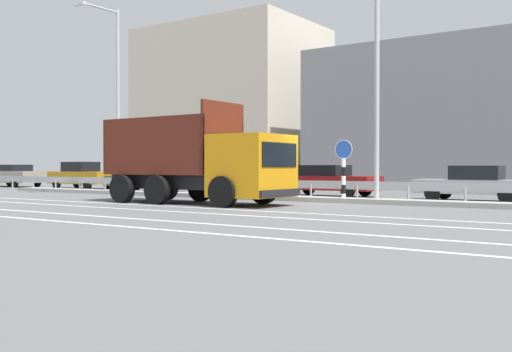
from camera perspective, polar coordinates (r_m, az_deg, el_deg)
name	(u,v)px	position (r m, az deg, el deg)	size (l,w,h in m)	color
ground_plane	(295,204)	(21.39, 3.74, -2.71)	(320.00, 320.00, 0.00)	#565659
lane_strip_0	(160,206)	(20.69, -9.11, -2.83)	(68.33, 0.16, 0.01)	silver
lane_strip_1	(125,209)	(19.54, -12.41, -3.06)	(68.33, 0.16, 0.01)	silver
lane_strip_2	(61,214)	(17.98, -18.09, -3.42)	(68.33, 0.16, 0.01)	silver
lane_strip_3	(12,217)	(17.09, -22.23, -3.67)	(68.33, 0.16, 0.01)	silver
median_island	(322,199)	(23.13, 6.29, -2.22)	(37.58, 1.10, 0.18)	gray
median_guardrail	(333,186)	(23.97, 7.39, -0.97)	(68.33, 0.09, 0.78)	#9EA0A5
dump_truck	(215,168)	(21.38, -3.94, 0.74)	(7.43, 2.74, 3.63)	orange
median_road_sign	(344,170)	(22.68, 8.34, 0.61)	(0.72, 0.16, 2.35)	white
street_lamp_1	(115,91)	(30.52, -13.28, 7.88)	(0.70, 2.50, 9.11)	#ADADB2
street_lamp_2	(375,38)	(22.65, 11.27, 12.80)	(0.70, 2.68, 10.93)	#ADADB2
parked_car_0	(12,175)	(43.53, -22.21, 0.06)	(4.91, 2.04, 1.49)	gray
parked_car_1	(82,175)	(38.44, -16.27, 0.05)	(4.73, 1.81, 1.65)	#B27A14
parked_car_2	(145,179)	(33.72, -10.52, -0.29)	(4.64, 2.20, 1.26)	#335B33
parked_car_3	(227,181)	(29.98, -2.77, -0.44)	(3.98, 2.08, 1.27)	#335B33
parked_car_4	(326,180)	(27.35, 6.73, -0.42)	(4.72, 2.05, 1.42)	maroon
parked_car_5	(474,183)	(24.85, 20.08, -0.65)	(4.43, 2.11, 1.39)	#A3A3A8
background_building_0	(232,107)	(47.44, -2.30, 6.56)	(13.08, 9.63, 12.08)	beige
background_building_1	(500,115)	(37.91, 22.25, 5.37)	(22.20, 8.22, 8.70)	gray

